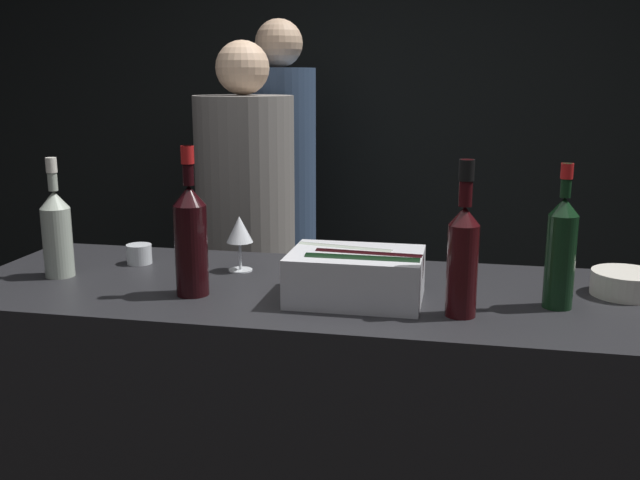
% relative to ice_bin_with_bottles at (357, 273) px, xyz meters
% --- Properties ---
extents(wall_back_chalkboard, '(6.40, 0.06, 2.80)m').
position_rel_ice_bin_with_bottles_xyz_m(wall_back_chalkboard, '(-0.12, 2.04, 0.26)').
color(wall_back_chalkboard, black).
rests_on(wall_back_chalkboard, ground_plane).
extents(bar_counter, '(1.90, 0.67, 1.07)m').
position_rel_ice_bin_with_bottles_xyz_m(bar_counter, '(-0.12, 0.09, -0.60)').
color(bar_counter, black).
rests_on(bar_counter, ground_plane).
extents(ice_bin_with_bottles, '(0.33, 0.23, 0.13)m').
position_rel_ice_bin_with_bottles_xyz_m(ice_bin_with_bottles, '(0.00, 0.00, 0.00)').
color(ice_bin_with_bottles, silver).
rests_on(ice_bin_with_bottles, bar_counter).
extents(bowl_white, '(0.17, 0.17, 0.06)m').
position_rel_ice_bin_with_bottles_xyz_m(bowl_white, '(0.66, 0.18, -0.04)').
color(bowl_white, silver).
rests_on(bowl_white, bar_counter).
extents(wine_glass, '(0.08, 0.08, 0.16)m').
position_rel_ice_bin_with_bottles_xyz_m(wine_glass, '(-0.37, 0.21, 0.05)').
color(wine_glass, silver).
rests_on(wine_glass, bar_counter).
extents(candle_votive, '(0.07, 0.07, 0.06)m').
position_rel_ice_bin_with_bottles_xyz_m(candle_votive, '(-0.68, 0.22, -0.04)').
color(candle_votive, silver).
rests_on(candle_votive, bar_counter).
extents(white_wine_bottle, '(0.08, 0.08, 0.33)m').
position_rel_ice_bin_with_bottles_xyz_m(white_wine_bottle, '(-0.84, 0.05, 0.06)').
color(white_wine_bottle, '#9EA899').
rests_on(white_wine_bottle, bar_counter).
extents(red_wine_bottle_black_foil, '(0.07, 0.07, 0.36)m').
position_rel_ice_bin_with_bottles_xyz_m(red_wine_bottle_black_foil, '(0.25, -0.07, 0.08)').
color(red_wine_bottle_black_foil, black).
rests_on(red_wine_bottle_black_foil, bar_counter).
extents(red_wine_bottle_tall, '(0.08, 0.08, 0.38)m').
position_rel_ice_bin_with_bottles_xyz_m(red_wine_bottle_tall, '(-0.41, -0.04, 0.08)').
color(red_wine_bottle_tall, black).
rests_on(red_wine_bottle_tall, bar_counter).
extents(red_wine_bottle_burgundy, '(0.07, 0.07, 0.35)m').
position_rel_ice_bin_with_bottles_xyz_m(red_wine_bottle_burgundy, '(0.48, 0.04, 0.07)').
color(red_wine_bottle_burgundy, black).
rests_on(red_wine_bottle_burgundy, bar_counter).
extents(person_in_hoodie, '(0.40, 0.40, 1.75)m').
position_rel_ice_bin_with_bottles_xyz_m(person_in_hoodie, '(-0.61, 1.05, -0.17)').
color(person_in_hoodie, black).
rests_on(person_in_hoodie, ground_plane).
extents(person_blond_tee, '(0.32, 0.32, 1.86)m').
position_rel_ice_bin_with_bottles_xyz_m(person_blond_tee, '(-0.57, 1.46, -0.08)').
color(person_blond_tee, black).
rests_on(person_blond_tee, ground_plane).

